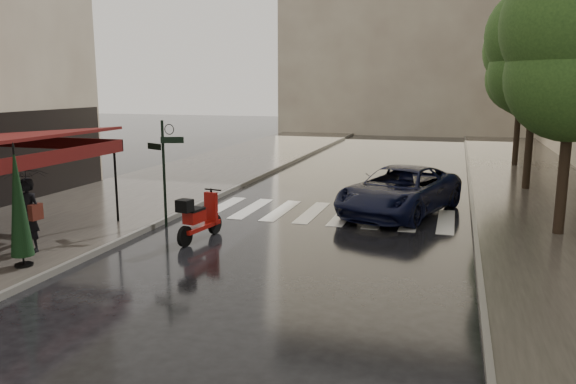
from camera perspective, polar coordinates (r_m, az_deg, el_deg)
The scene contains 15 objects.
ground at distance 13.78m, azimuth -13.90°, elevation -6.74°, with size 120.00×120.00×0.00m, color black.
sidewalk_near at distance 26.18m, azimuth -9.11°, elevation 1.84°, with size 6.00×60.00×0.12m, color #38332D.
sidewalk_far at distance 23.85m, azimuth 24.75°, elevation 0.10°, with size 5.50×60.00×0.12m, color #38332D.
curb_near at distance 25.01m, azimuth -2.80°, elevation 1.58°, with size 0.12×60.00×0.16m, color #595651.
curb_far at distance 23.61m, azimuth 18.02°, elevation 0.51°, with size 0.12×60.00×0.16m, color #595651.
crosswalk at distance 18.14m, azimuth 4.08°, elevation -2.19°, with size 7.85×3.20×0.01m.
signpost at distance 16.51m, azimuth -12.49°, elevation 2.73°, with size 1.17×0.29×3.10m.
backdrop_building at distance 49.76m, azimuth 12.81°, elevation 17.39°, with size 22.00×6.00×20.00m, color gray.
tree_near at distance 16.54m, azimuth 27.24°, elevation 13.95°, with size 3.80×3.80×7.99m.
tree_mid at distance 23.46m, azimuth 23.98°, elevation 13.61°, with size 3.80×3.80×8.34m.
tree_far at distance 30.42m, azimuth 22.73°, elevation 12.59°, with size 3.80×3.80×8.16m.
pedestrian_with_umbrella at distance 14.66m, azimuth -25.12°, elevation 0.81°, with size 1.17×1.19×2.52m.
scooter at distance 15.06m, azimuth -9.06°, elevation -2.71°, with size 0.66×1.94×1.28m.
parked_car at distance 18.32m, azimuth 11.30°, elevation 0.14°, with size 2.51×5.44×1.51m, color black.
parasol_front at distance 13.56m, azimuth -25.73°, elevation -0.89°, with size 0.49×0.49×2.72m.
Camera 1 is at (6.82, -11.26, 4.08)m, focal length 35.00 mm.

